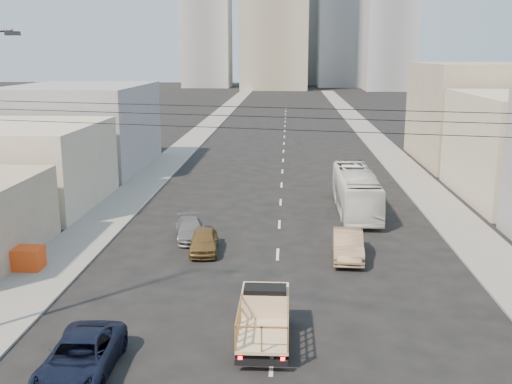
# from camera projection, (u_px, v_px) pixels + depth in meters

# --- Properties ---
(sidewalk_left) EXTENTS (3.50, 180.00, 0.12)m
(sidewalk_left) POSITION_uv_depth(u_px,v_px,m) (205.00, 128.00, 88.55)
(sidewalk_left) COLOR gray
(sidewalk_left) RESTS_ON ground
(sidewalk_right) EXTENTS (3.50, 180.00, 0.12)m
(sidewalk_right) POSITION_uv_depth(u_px,v_px,m) (365.00, 129.00, 87.32)
(sidewalk_right) COLOR gray
(sidewalk_right) RESTS_ON ground
(lane_dashes) EXTENTS (0.15, 104.00, 0.01)m
(lane_dashes) POSITION_uv_depth(u_px,v_px,m) (284.00, 147.00, 71.42)
(lane_dashes) COLOR silver
(lane_dashes) RESTS_ON ground
(flatbed_pickup) EXTENTS (1.95, 4.41, 1.90)m
(flatbed_pickup) POSITION_uv_depth(u_px,v_px,m) (264.00, 315.00, 23.24)
(flatbed_pickup) COLOR beige
(flatbed_pickup) RESTS_ON ground
(navy_pickup) EXTENTS (2.41, 5.03, 1.38)m
(navy_pickup) POSITION_uv_depth(u_px,v_px,m) (81.00, 357.00, 20.81)
(navy_pickup) COLOR black
(navy_pickup) RESTS_ON ground
(city_bus) EXTENTS (2.53, 10.69, 2.98)m
(city_bus) POSITION_uv_depth(u_px,v_px,m) (356.00, 191.00, 42.22)
(city_bus) COLOR white
(city_bus) RESTS_ON ground
(sedan_brown) EXTENTS (1.88, 3.96, 1.31)m
(sedan_brown) POSITION_uv_depth(u_px,v_px,m) (204.00, 241.00, 33.80)
(sedan_brown) COLOR brown
(sedan_brown) RESTS_ON ground
(sedan_tan) EXTENTS (1.84, 4.66, 1.51)m
(sedan_tan) POSITION_uv_depth(u_px,v_px,m) (348.00, 245.00, 32.77)
(sedan_tan) COLOR #907354
(sedan_tan) RESTS_ON ground
(sedan_grey) EXTENTS (2.49, 4.37, 1.19)m
(sedan_grey) POSITION_uv_depth(u_px,v_px,m) (190.00, 229.00, 36.20)
(sedan_grey) COLOR slate
(sedan_grey) RESTS_ON ground
(overhead_wires) EXTENTS (23.01, 5.02, 0.72)m
(overhead_wires) POSITION_uv_depth(u_px,v_px,m) (273.00, 118.00, 19.31)
(overhead_wires) COLOR black
(overhead_wires) RESTS_ON ground
(crate_stack) EXTENTS (1.80, 1.20, 1.14)m
(crate_stack) POSITION_uv_depth(u_px,v_px,m) (25.00, 258.00, 30.84)
(crate_stack) COLOR #E34715
(crate_stack) RESTS_ON sidewalk_left
(bldg_right_far) EXTENTS (12.00, 16.00, 10.00)m
(bldg_right_far) POSITION_uv_depth(u_px,v_px,m) (481.00, 114.00, 60.49)
(bldg_right_far) COLOR tan
(bldg_right_far) RESTS_ON ground
(bldg_left_mid) EXTENTS (11.00, 12.00, 6.00)m
(bldg_left_mid) POSITION_uv_depth(u_px,v_px,m) (20.00, 166.00, 43.54)
(bldg_left_mid) COLOR #BFB59A
(bldg_left_mid) RESTS_ON ground
(bldg_left_far) EXTENTS (12.00, 16.00, 8.00)m
(bldg_left_far) POSITION_uv_depth(u_px,v_px,m) (82.00, 127.00, 57.92)
(bldg_left_far) COLOR gray
(bldg_left_far) RESTS_ON ground
(midrise_ne) EXTENTS (16.00, 16.00, 40.00)m
(midrise_ne) POSITION_uv_depth(u_px,v_px,m) (343.00, 24.00, 194.28)
(midrise_ne) COLOR gray
(midrise_ne) RESTS_ON ground
(midrise_nw) EXTENTS (15.00, 15.00, 34.00)m
(midrise_nw) POSITION_uv_depth(u_px,v_px,m) (207.00, 33.00, 192.41)
(midrise_nw) COLOR gray
(midrise_nw) RESTS_ON ground
(midrise_back) EXTENTS (18.00, 18.00, 44.00)m
(midrise_back) POSITION_uv_depth(u_px,v_px,m) (305.00, 20.00, 209.04)
(midrise_back) COLOR gray
(midrise_back) RESTS_ON ground
(midrise_east) EXTENTS (14.00, 14.00, 28.00)m
(midrise_east) POSITION_uv_depth(u_px,v_px,m) (390.00, 42.00, 175.57)
(midrise_east) COLOR gray
(midrise_east) RESTS_ON ground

